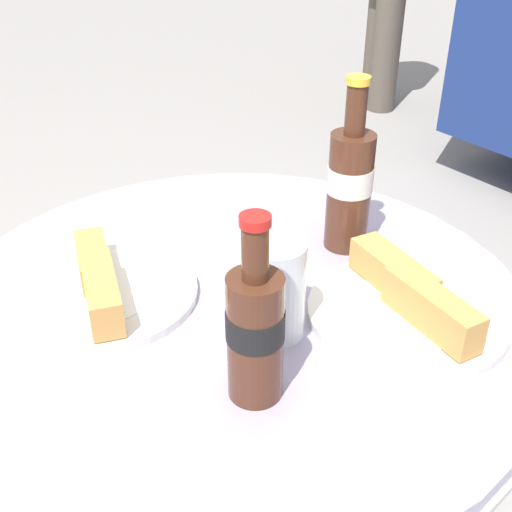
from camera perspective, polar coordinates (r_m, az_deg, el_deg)
bistro_table at (r=0.94m, az=-1.98°, el=-10.02°), size 0.81×0.81×0.70m
cola_bottle_left at (r=0.67m, az=-0.07°, el=-6.57°), size 0.06×0.06×0.22m
cola_bottle_right at (r=0.94m, az=8.33°, el=6.35°), size 0.07×0.07×0.26m
drinking_glass at (r=0.77m, az=1.45°, el=-3.43°), size 0.07×0.07×0.13m
lunch_plate_near at (r=0.87m, az=-13.48°, el=-2.77°), size 0.25×0.25×0.06m
lunch_plate_far at (r=0.84m, az=13.41°, el=-4.14°), size 0.26×0.26×0.06m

